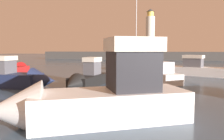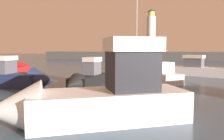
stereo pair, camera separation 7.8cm
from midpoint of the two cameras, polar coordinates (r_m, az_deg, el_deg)
The scene contains 10 objects.
ground_plane at distance 32.99m, azimuth 7.58°, elevation 0.22°, with size 220.00×220.00×0.00m, color #384C60.
breakwater at distance 63.31m, azimuth 10.97°, elevation 3.64°, with size 66.25×4.33×2.30m, color #423F3D.
lighthouse at distance 63.56m, azimuth 10.16°, elevation 9.82°, with size 2.48×2.48×11.99m.
motorboat_0 at distance 20.90m, azimuth 11.66°, elevation -1.08°, with size 4.45×6.12×2.14m.
motorboat_1 at distance 18.54m, azimuth -23.30°, elevation -1.78°, with size 6.78×2.38×2.81m.
motorboat_3 at distance 8.82m, azimuth -5.61°, elevation -7.10°, with size 7.94×5.67×3.79m.
motorboat_4 at distance 26.07m, azimuth 24.08°, elevation 0.04°, with size 7.71×4.34×2.73m.
motorboat_5 at distance 17.25m, azimuth -6.64°, elevation -2.21°, with size 2.08×5.89×2.57m.
motorboat_6 at distance 27.37m, azimuth -23.90°, elevation 0.10°, with size 3.01×7.07×2.33m.
sailboat_moored at distance 31.83m, azimuth 7.86°, elevation 1.06°, with size 8.12×2.60×10.93m.
Camera 2 is at (4.01, -2.06, 2.91)m, focal length 35.09 mm.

